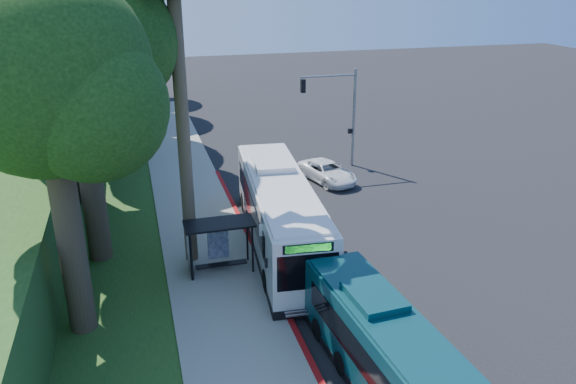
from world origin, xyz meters
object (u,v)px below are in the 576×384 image
object	(u,v)px
pickup	(327,172)
teal_bus	(396,362)
white_bus	(279,211)
bus_shelter	(214,237)

from	to	relation	value
pickup	teal_bus	bearing A→B (deg)	-119.04
pickup	white_bus	bearing A→B (deg)	-139.03
bus_shelter	pickup	world-z (taller)	bus_shelter
bus_shelter	teal_bus	distance (m)	11.04
white_bus	bus_shelter	bearing A→B (deg)	-148.75
white_bus	teal_bus	xyz separation A→B (m)	(0.68, -11.92, -0.39)
bus_shelter	pickup	size ratio (longest dim) A/B	0.67
bus_shelter	teal_bus	size ratio (longest dim) A/B	0.30
bus_shelter	pickup	xyz separation A→B (m)	(9.19, 10.17, -1.14)
bus_shelter	white_bus	bearing A→B (deg)	25.88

